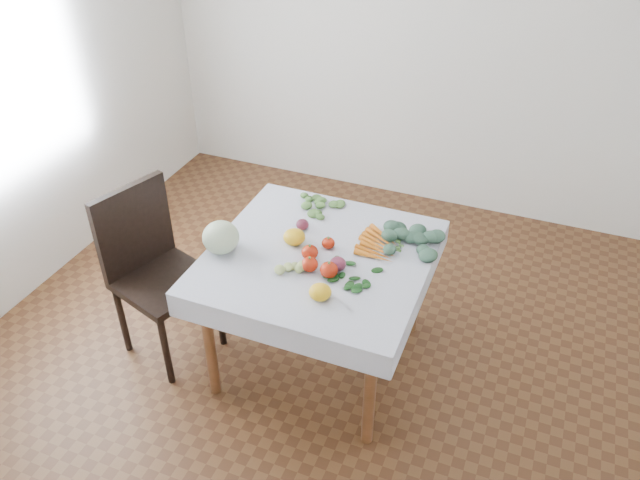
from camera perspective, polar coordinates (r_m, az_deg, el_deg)
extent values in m
plane|color=brown|center=(3.73, -0.10, -10.70)|extent=(4.00, 4.00, 0.00)
cube|color=white|center=(4.70, 9.52, 18.41)|extent=(4.00, 0.04, 2.70)
cube|color=brown|center=(3.24, -0.11, -1.70)|extent=(1.00, 1.00, 0.04)
cylinder|color=brown|center=(3.35, -10.07, -9.33)|extent=(0.06, 0.06, 0.71)
cylinder|color=brown|center=(3.09, 4.57, -13.73)|extent=(0.06, 0.06, 0.71)
cylinder|color=brown|center=(3.93, -3.66, -1.04)|extent=(0.06, 0.06, 0.71)
cylinder|color=brown|center=(3.71, 8.80, -4.02)|extent=(0.06, 0.06, 0.71)
cube|color=white|center=(3.23, -0.11, -1.37)|extent=(1.12, 1.12, 0.01)
cube|color=black|center=(3.57, -13.99, -3.72)|extent=(0.58, 0.58, 0.04)
cube|color=black|center=(3.56, -16.69, 1.13)|extent=(0.18, 0.45, 0.51)
cylinder|color=black|center=(3.79, -17.63, -6.92)|extent=(0.04, 0.04, 0.47)
cylinder|color=black|center=(3.53, -13.89, -9.83)|extent=(0.04, 0.04, 0.47)
cylinder|color=black|center=(3.94, -13.02, -4.09)|extent=(0.04, 0.04, 0.47)
cylinder|color=black|center=(3.70, -9.12, -6.64)|extent=(0.04, 0.04, 0.47)
ellipsoid|color=beige|center=(3.24, -9.06, 0.24)|extent=(0.22, 0.22, 0.17)
ellipsoid|color=#B0210B|center=(3.25, 0.77, -0.28)|extent=(0.08, 0.08, 0.06)
ellipsoid|color=#B0210B|center=(3.18, -0.94, -1.13)|extent=(0.09, 0.09, 0.08)
ellipsoid|color=#B0210B|center=(3.06, 0.82, -2.74)|extent=(0.11, 0.11, 0.08)
ellipsoid|color=#B0210B|center=(3.10, -0.96, -2.24)|extent=(0.11, 0.11, 0.07)
ellipsoid|color=gold|center=(3.28, -2.37, 0.29)|extent=(0.12, 0.12, 0.08)
ellipsoid|color=gold|center=(2.93, 0.02, -4.78)|extent=(0.12, 0.12, 0.08)
ellipsoid|color=#5B1A31|center=(3.40, -1.61, 1.43)|extent=(0.08, 0.08, 0.06)
ellipsoid|color=#5B1A31|center=(3.10, 1.64, -2.20)|extent=(0.09, 0.09, 0.07)
ellipsoid|color=#C5DA7D|center=(3.10, -2.45, -2.58)|extent=(0.05, 0.05, 0.04)
ellipsoid|color=#C5DA7D|center=(3.12, -2.74, -2.33)|extent=(0.05, 0.05, 0.04)
ellipsoid|color=#C5DA7D|center=(3.09, -2.85, -2.79)|extent=(0.05, 0.05, 0.04)
ellipsoid|color=#C5DA7D|center=(3.11, -1.79, -2.42)|extent=(0.05, 0.05, 0.04)
ellipsoid|color=#C5DA7D|center=(3.13, -3.68, -2.25)|extent=(0.05, 0.05, 0.04)
cone|color=orange|center=(3.36, 5.84, 0.43)|extent=(0.19, 0.14, 0.03)
cone|color=orange|center=(3.33, 5.68, 0.12)|extent=(0.20, 0.13, 0.03)
cone|color=orange|center=(3.30, 5.50, -0.19)|extent=(0.21, 0.12, 0.03)
cone|color=orange|center=(3.28, 5.33, -0.51)|extent=(0.21, 0.10, 0.03)
cone|color=orange|center=(3.25, 5.15, -0.83)|extent=(0.21, 0.08, 0.03)
cone|color=orange|center=(3.22, 4.97, -1.16)|extent=(0.21, 0.07, 0.03)
cone|color=orange|center=(3.20, 4.78, -1.49)|extent=(0.21, 0.05, 0.03)
ellipsoid|color=#3A5F4F|center=(3.31, 8.19, -0.06)|extent=(0.08, 0.08, 0.05)
ellipsoid|color=#3A5F4F|center=(3.34, 7.25, 0.31)|extent=(0.08, 0.08, 0.05)
ellipsoid|color=#3A5F4F|center=(3.28, 7.73, -0.43)|extent=(0.08, 0.08, 0.05)
ellipsoid|color=#3A5F4F|center=(3.35, 8.47, 0.33)|extent=(0.08, 0.08, 0.05)
ellipsoid|color=#3A5F4F|center=(3.32, 6.37, 0.11)|extent=(0.08, 0.08, 0.05)
ellipsoid|color=#3A5F4F|center=(3.28, 8.99, -0.59)|extent=(0.08, 0.08, 0.05)
ellipsoid|color=#3A5F4F|center=(3.39, 7.40, 0.88)|extent=(0.08, 0.08, 0.05)
ellipsoid|color=#3A5F4F|center=(3.25, 6.63, -0.70)|extent=(0.08, 0.08, 0.05)
ellipsoid|color=#3A5F4F|center=(3.34, 9.87, 0.05)|extent=(0.08, 0.08, 0.05)
ellipsoid|color=#3A5F4F|center=(3.37, 5.56, 0.79)|extent=(0.08, 0.08, 0.05)
ellipsoid|color=#3A5F4F|center=(3.22, 8.69, -1.34)|extent=(0.08, 0.08, 0.05)
ellipsoid|color=#3A5F4F|center=(3.42, 8.77, 1.15)|extent=(0.08, 0.08, 0.05)
ellipsoid|color=#3A5F4F|center=(3.27, 4.86, -0.31)|extent=(0.08, 0.08, 0.05)
ellipsoid|color=#1A541C|center=(3.08, 3.09, -3.25)|extent=(0.06, 0.04, 0.01)
ellipsoid|color=#1A541C|center=(3.10, 2.38, -3.02)|extent=(0.06, 0.04, 0.01)
ellipsoid|color=#1A541C|center=(3.06, 2.80, -3.56)|extent=(0.06, 0.04, 0.01)
ellipsoid|color=#1A541C|center=(3.10, 3.19, -2.94)|extent=(0.06, 0.04, 0.01)
ellipsoid|color=#1A541C|center=(3.08, 1.87, -3.24)|extent=(0.06, 0.04, 0.01)
ellipsoid|color=#1A541C|center=(3.06, 3.61, -3.58)|extent=(0.06, 0.04, 0.01)
ellipsoid|color=#1A541C|center=(3.12, 2.43, -2.61)|extent=(0.06, 0.04, 0.01)
ellipsoid|color=#1A541C|center=(3.04, 2.15, -3.80)|extent=(0.06, 0.04, 0.01)
ellipsoid|color=#1A541C|center=(3.10, 4.06, -3.06)|extent=(0.06, 0.04, 0.01)
ellipsoid|color=#1A541C|center=(3.11, 1.31, -2.80)|extent=(0.06, 0.04, 0.01)
ellipsoid|color=#1A541C|center=(3.03, 3.49, -4.11)|extent=(0.06, 0.04, 0.01)
ellipsoid|color=#1A541C|center=(3.14, 3.25, -2.35)|extent=(0.06, 0.04, 0.01)
ellipsoid|color=#1A541C|center=(3.05, 1.05, -3.62)|extent=(0.06, 0.04, 0.01)
ellipsoid|color=#1A541C|center=(3.06, 4.80, -3.62)|extent=(0.06, 0.04, 0.01)
ellipsoid|color=#1A541C|center=(3.15, 1.47, -2.17)|extent=(0.06, 0.04, 0.01)
ellipsoid|color=#1A541C|center=(3.00, 2.46, -4.49)|extent=(0.06, 0.04, 0.01)
ellipsoid|color=#55883E|center=(3.57, -0.02, 2.94)|extent=(0.06, 0.06, 0.03)
ellipsoid|color=#55883E|center=(3.59, -0.59, 3.14)|extent=(0.06, 0.06, 0.03)
ellipsoid|color=#55883E|center=(3.55, -0.32, 2.70)|extent=(0.06, 0.06, 0.03)
ellipsoid|color=#55883E|center=(3.59, 0.20, 3.19)|extent=(0.06, 0.06, 0.03)
ellipsoid|color=#55883E|center=(3.58, -1.19, 3.00)|extent=(0.06, 0.06, 0.03)
ellipsoid|color=#55883E|center=(3.54, 0.51, 2.62)|extent=(0.06, 0.06, 0.03)
ellipsoid|color=#55883E|center=(3.63, -0.48, 3.51)|extent=(0.06, 0.06, 0.03)
ellipsoid|color=#55883E|center=(3.53, -1.05, 2.51)|extent=(0.06, 0.06, 0.03)
ellipsoid|color=#55883E|center=(3.58, 1.13, 3.04)|extent=(0.06, 0.06, 0.03)
ellipsoid|color=#55883E|center=(3.62, -1.71, 3.42)|extent=(0.06, 0.06, 0.03)
ellipsoid|color=#55883E|center=(3.49, 0.28, 2.15)|extent=(0.06, 0.06, 0.03)
ellipsoid|color=#55883E|center=(3.65, 0.46, 3.72)|extent=(0.06, 0.06, 0.03)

